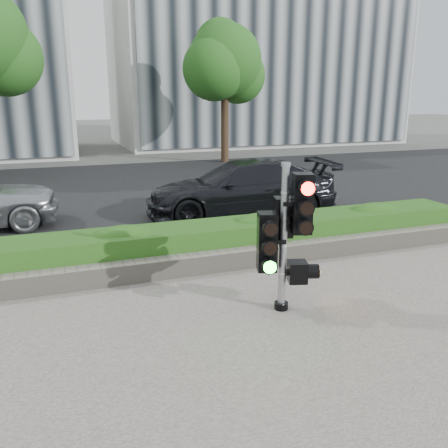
% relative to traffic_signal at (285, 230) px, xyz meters
% --- Properties ---
extents(ground, '(120.00, 120.00, 0.00)m').
position_rel_traffic_signal_xyz_m(ground, '(-0.75, -0.06, -1.23)').
color(ground, '#51514C').
rests_on(ground, ground).
extents(sidewalk, '(16.00, 11.00, 0.03)m').
position_rel_traffic_signal_xyz_m(sidewalk, '(-0.75, -2.56, -1.22)').
color(sidewalk, '#9E9389').
rests_on(sidewalk, ground).
extents(road, '(60.00, 13.00, 0.02)m').
position_rel_traffic_signal_xyz_m(road, '(-0.75, 9.94, -1.22)').
color(road, black).
rests_on(road, ground).
extents(curb, '(60.00, 0.25, 0.12)m').
position_rel_traffic_signal_xyz_m(curb, '(-0.75, 3.09, -1.17)').
color(curb, gray).
rests_on(curb, ground).
extents(stone_wall, '(12.00, 0.32, 0.34)m').
position_rel_traffic_signal_xyz_m(stone_wall, '(-0.75, 1.84, -1.03)').
color(stone_wall, gray).
rests_on(stone_wall, sidewalk).
extents(hedge, '(12.00, 1.00, 0.68)m').
position_rel_traffic_signal_xyz_m(hedge, '(-0.75, 2.49, -0.86)').
color(hedge, '#4E962E').
rests_on(hedge, sidewalk).
extents(building_right, '(18.00, 10.00, 12.00)m').
position_rel_traffic_signal_xyz_m(building_right, '(10.25, 24.94, 4.77)').
color(building_right, '#B7B7B2').
rests_on(building_right, ground).
extents(tree_right, '(4.10, 3.58, 6.53)m').
position_rel_traffic_signal_xyz_m(tree_right, '(4.73, 15.49, 3.25)').
color(tree_right, black).
rests_on(tree_right, ground).
extents(traffic_signal, '(0.80, 0.65, 2.17)m').
position_rel_traffic_signal_xyz_m(traffic_signal, '(0.00, 0.00, 0.00)').
color(traffic_signal, black).
rests_on(traffic_signal, sidewalk).
extents(car_dark, '(5.12, 2.46, 1.44)m').
position_rel_traffic_signal_xyz_m(car_dark, '(1.56, 5.53, -0.49)').
color(car_dark, black).
rests_on(car_dark, road).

